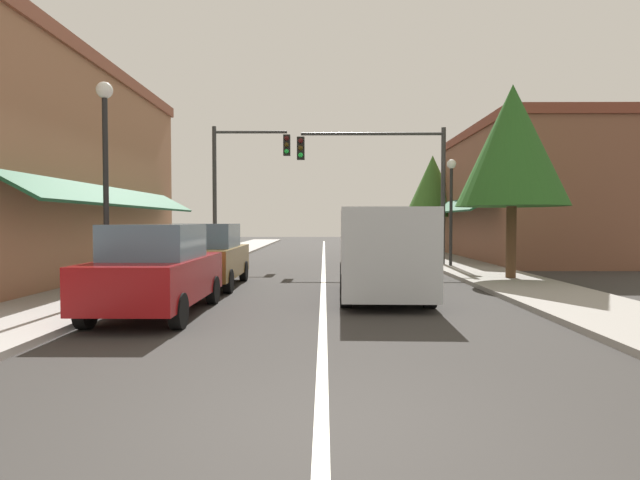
{
  "coord_description": "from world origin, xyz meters",
  "views": [
    {
      "loc": [
        0.02,
        -4.18,
        1.82
      ],
      "look_at": [
        -0.13,
        15.3,
        1.14
      ],
      "focal_mm": 29.17,
      "sensor_mm": 36.0,
      "label": 1
    }
  ],
  "objects": [
    {
      "name": "sidewalk_left",
      "position": [
        -5.5,
        18.0,
        0.06
      ],
      "size": [
        2.6,
        56.0,
        0.12
      ],
      "primitive_type": "cube",
      "color": "#A39E99",
      "rests_on": "ground"
    },
    {
      "name": "lane_center_stripe",
      "position": [
        0.0,
        18.0,
        0.0
      ],
      "size": [
        0.14,
        52.0,
        0.01
      ],
      "primitive_type": "cube",
      "color": "silver",
      "rests_on": "ground"
    },
    {
      "name": "storefront_left_block",
      "position": [
        -9.41,
        12.0,
        3.44
      ],
      "size": [
        6.53,
        14.2,
        6.87
      ],
      "color": "#9E6B4C",
      "rests_on": "ground"
    },
    {
      "name": "sidewalk_right",
      "position": [
        5.5,
        18.0,
        0.06
      ],
      "size": [
        2.6,
        56.0,
        0.12
      ],
      "primitive_type": "cube",
      "color": "gray",
      "rests_on": "ground"
    },
    {
      "name": "van_in_lane",
      "position": [
        1.41,
        8.35,
        1.15
      ],
      "size": [
        2.11,
        5.23,
        2.12
      ],
      "rotation": [
        0.0,
        0.0,
        -0.03
      ],
      "color": "#B2B7BC",
      "rests_on": "ground"
    },
    {
      "name": "traffic_signal_mast_arm",
      "position": [
        2.69,
        16.69,
        3.88
      ],
      "size": [
        5.95,
        0.5,
        5.59
      ],
      "color": "#333333",
      "rests_on": "ground"
    },
    {
      "name": "traffic_signal_left_corner",
      "position": [
        -3.71,
        18.59,
        3.96
      ],
      "size": [
        3.44,
        0.5,
        5.99
      ],
      "color": "#333333",
      "rests_on": "ground"
    },
    {
      "name": "storefront_right_block",
      "position": [
        9.43,
        20.0,
        3.09
      ],
      "size": [
        6.58,
        10.2,
        6.17
      ],
      "color": "brown",
      "rests_on": "ground"
    },
    {
      "name": "parked_car_nearest_left",
      "position": [
        -3.23,
        5.86,
        0.88
      ],
      "size": [
        1.78,
        4.1,
        1.77
      ],
      "rotation": [
        0.0,
        0.0,
        0.0
      ],
      "color": "maroon",
      "rests_on": "ground"
    },
    {
      "name": "street_lamp_right_mid",
      "position": [
        4.95,
        16.02,
        2.9
      ],
      "size": [
        0.36,
        0.36,
        4.24
      ],
      "color": "black",
      "rests_on": "ground"
    },
    {
      "name": "ground_plane",
      "position": [
        0.0,
        18.0,
        0.0
      ],
      "size": [
        80.0,
        80.0,
        0.0
      ],
      "primitive_type": "plane",
      "color": "#33302D"
    },
    {
      "name": "parked_car_second_left",
      "position": [
        -3.22,
        10.28,
        0.88
      ],
      "size": [
        1.81,
        4.12,
        1.77
      ],
      "rotation": [
        0.0,
        0.0,
        0.01
      ],
      "color": "brown",
      "rests_on": "ground"
    },
    {
      "name": "tree_right_far",
      "position": [
        6.23,
        25.71,
        3.84
      ],
      "size": [
        3.2,
        3.2,
        5.62
      ],
      "color": "#4C331E",
      "rests_on": "ground"
    },
    {
      "name": "street_lamp_left_near",
      "position": [
        -4.83,
        7.35,
        3.3
      ],
      "size": [
        0.36,
        0.36,
        4.91
      ],
      "color": "black",
      "rests_on": "ground"
    },
    {
      "name": "tree_right_near",
      "position": [
        5.71,
        11.63,
        4.11
      ],
      "size": [
        3.34,
        3.34,
        5.96
      ],
      "color": "#4C331E",
      "rests_on": "ground"
    }
  ]
}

